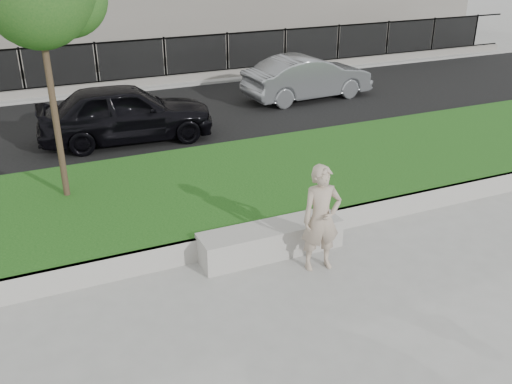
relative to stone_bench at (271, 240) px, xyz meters
name	(u,v)px	position (x,y,z in m)	size (l,w,h in m)	color
ground	(285,280)	(-0.14, -0.80, -0.24)	(90.00, 90.00, 0.00)	gray
grass_bank	(215,191)	(-0.14, 2.20, -0.04)	(34.00, 4.00, 0.40)	#0E340D
grass_kerb	(256,237)	(-0.14, 0.24, -0.04)	(34.00, 0.08, 0.40)	gray
street	(145,121)	(-0.14, 7.70, -0.22)	(34.00, 7.00, 0.04)	black
far_pavement	(113,83)	(-0.14, 12.20, -0.18)	(34.00, 3.00, 0.12)	gray
iron_fence	(117,75)	(-0.14, 11.20, 0.30)	(32.00, 0.30, 1.50)	slate
stone_bench	(271,240)	(0.00, 0.00, 0.00)	(2.34, 0.59, 0.48)	gray
man	(321,218)	(0.51, -0.67, 0.60)	(0.61, 0.40, 1.68)	tan
book	(319,218)	(0.83, -0.08, 0.25)	(0.20, 0.15, 0.02)	beige
car_dark	(126,112)	(-0.92, 6.24, 0.51)	(1.67, 4.15, 1.41)	black
car_silver	(308,77)	(4.94, 7.83, 0.45)	(1.38, 3.96, 1.30)	gray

